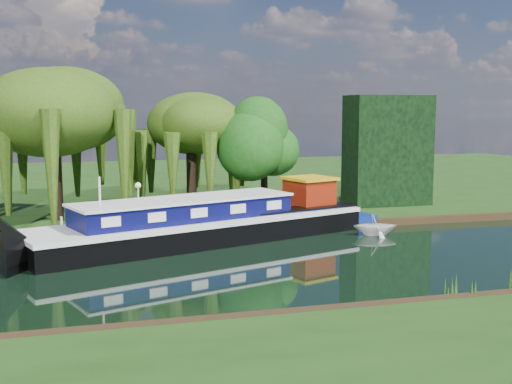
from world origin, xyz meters
name	(u,v)px	position (x,y,z in m)	size (l,w,h in m)	color
ground	(149,273)	(0.00, 0.00, 0.00)	(120.00, 120.00, 0.00)	black
far_bank	(111,185)	(0.00, 34.00, 0.23)	(120.00, 52.00, 0.45)	#19340E
dutch_barge	(205,223)	(3.83, 6.35, 1.04)	(20.35, 10.67, 4.21)	black
narrowboat	(297,223)	(9.67, 7.30, 0.59)	(11.41, 4.95, 1.65)	navy
white_cruiser	(375,235)	(13.95, 5.49, 0.00)	(2.25, 2.61, 1.37)	silver
willow_left	(54,115)	(-4.33, 13.50, 7.11)	(7.65, 7.65, 9.17)	black
willow_right	(191,134)	(4.55, 14.83, 5.79)	(6.00, 6.00, 7.31)	black
tree_far_right	(264,145)	(9.13, 12.56, 5.08)	(4.10, 4.10, 6.71)	black
conifer_hedge	(387,150)	(19.00, 14.00, 4.45)	(6.00, 3.00, 8.00)	black
lamppost	(138,192)	(0.50, 10.50, 2.42)	(0.36, 0.36, 2.56)	silver
mooring_posts	(125,222)	(-0.50, 8.40, 0.95)	(19.16, 0.16, 1.00)	silver
reeds_near	(358,296)	(6.87, -7.57, 0.55)	(33.70, 1.50, 1.10)	#1A4813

